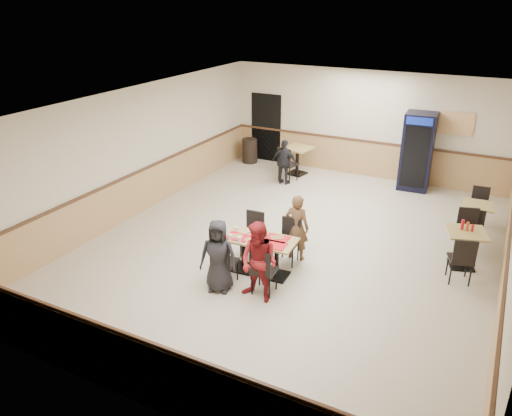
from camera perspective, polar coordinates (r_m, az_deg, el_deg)
The scene contains 20 objects.
ground at distance 10.62m, azimuth 4.27°, elevation -4.22°, with size 10.00×10.00×0.00m, color beige.
room_shell at distance 12.19m, azimuth 16.85°, elevation 1.53°, with size 10.00×10.00×10.00m.
main_table at distance 9.36m, azimuth 0.44°, elevation -4.84°, with size 1.39×0.76×0.73m.
main_chairs at distance 9.38m, azimuth 0.17°, elevation -4.90°, with size 1.29×1.65×0.92m.
diner_woman_left at distance 8.78m, azimuth -4.32°, elevation -5.49°, with size 0.66×0.43×1.35m, color black.
diner_woman_right at distance 8.46m, azimuth 0.33°, elevation -6.24°, with size 0.70×0.55×1.45m, color maroon.
diner_man_opposite at distance 9.81m, azimuth 4.69°, elevation -2.22°, with size 0.50×0.33×1.36m, color brown.
lone_diner at distance 13.78m, azimuth 3.27°, elevation 5.24°, with size 0.73×0.31×1.25m, color black.
tabletop_clutter at distance 9.19m, azimuth 0.20°, elevation -3.50°, with size 1.18×0.63×0.12m.
side_table_near at distance 10.37m, azimuth 22.76°, elevation -3.74°, with size 0.87×0.87×0.75m.
side_table_near_chair_south at distance 9.84m, azimuth 22.36°, elevation -5.31°, with size 0.44×0.44×0.95m, color black, non-canonical shape.
side_table_near_chair_north at distance 10.92m, azimuth 23.07°, elevation -2.55°, with size 0.44×0.44×0.95m, color black, non-canonical shape.
side_table_far at distance 11.91m, azimuth 23.89°, elevation -0.65°, with size 0.68×0.68×0.70m.
side_table_far_chair_south at distance 11.40m, azimuth 23.63°, elevation -1.77°, with size 0.41×0.41×0.88m, color black, non-canonical shape.
side_table_far_chair_north at distance 12.43m, azimuth 24.10°, elevation 0.19°, with size 0.41×0.41×0.88m, color black, non-canonical shape.
condiment_caddy at distance 10.27m, azimuth 22.91°, elevation -1.90°, with size 0.23×0.06×0.20m.
back_table at distance 14.61m, azimuth 4.75°, elevation 5.91°, with size 0.90×0.90×0.81m.
back_table_chair_lone at distance 14.05m, azimuth 3.71°, elevation 5.11°, with size 0.48×0.48×1.03m, color black, non-canonical shape.
pepsi_cooler at distance 13.99m, azimuth 17.93°, elevation 6.17°, with size 0.83×0.84×2.07m.
trash_bin at distance 15.68m, azimuth -0.72°, elevation 6.57°, with size 0.48×0.48×0.75m, color black.
Camera 1 is at (3.59, -8.70, 4.90)m, focal length 35.00 mm.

